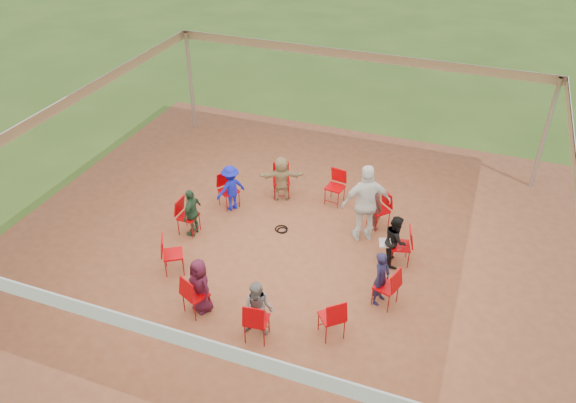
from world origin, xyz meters
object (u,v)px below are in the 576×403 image
(person_seated_4, at_px, (192,212))
(person_seated_7, at_px, (381,278))
(person_seated_0, at_px, (395,240))
(person_seated_1, at_px, (375,206))
(chair_5, at_px, (188,217))
(chair_6, at_px, (173,254))
(chair_7, at_px, (196,294))
(chair_1, at_px, (379,210))
(chair_3, at_px, (281,181))
(chair_8, at_px, (257,320))
(standing_person, at_px, (366,204))
(person_seated_6, at_px, (258,309))
(chair_2, at_px, (335,188))
(chair_0, at_px, (400,246))
(laptop, at_px, (388,241))
(person_seated_2, at_px, (282,179))
(person_seated_3, at_px, (231,188))
(chair_10, at_px, (386,287))
(chair_9, at_px, (332,317))
(chair_4, at_px, (229,191))
(person_seated_5, at_px, (200,286))
(cable_coil, at_px, (282,229))

(person_seated_4, height_order, person_seated_7, same)
(person_seated_0, xyz_separation_m, person_seated_1, (-0.70, 1.10, 0.00))
(chair_5, xyz_separation_m, chair_6, (0.37, -1.32, 0.00))
(chair_7, bearing_deg, chair_1, 81.82)
(chair_3, height_order, chair_7, same)
(chair_8, height_order, standing_person, standing_person)
(person_seated_6, bearing_deg, chair_1, 64.79)
(chair_5, bearing_deg, chair_6, 16.36)
(standing_person, bearing_deg, chair_2, -77.57)
(chair_0, height_order, laptop, chair_0)
(chair_1, xyz_separation_m, chair_6, (-3.67, -3.12, 0.00))
(person_seated_1, distance_m, person_seated_2, 2.50)
(chair_3, distance_m, laptop, 3.47)
(chair_5, distance_m, person_seated_3, 1.35)
(chair_1, relative_size, chair_10, 1.00)
(chair_9, bearing_deg, chair_5, 114.55)
(chair_4, distance_m, person_seated_1, 3.59)
(chair_0, distance_m, standing_person, 1.20)
(chair_8, xyz_separation_m, person_seated_4, (-2.64, 2.43, 0.15))
(chair_8, bearing_deg, person_seated_4, 129.65)
(chair_5, xyz_separation_m, person_seated_6, (2.74, -2.31, 0.15))
(chair_4, distance_m, person_seated_7, 4.70)
(chair_8, bearing_deg, person_seated_7, 34.98)
(chair_2, height_order, laptop, chair_2)
(chair_0, bearing_deg, chair_7, 114.55)
(laptop, bearing_deg, person_seated_0, -90.00)
(person_seated_1, bearing_deg, person_seated_4, 65.45)
(chair_4, bearing_deg, person_seated_5, 50.35)
(chair_8, height_order, cable_coil, chair_8)
(chair_3, xyz_separation_m, chair_5, (-1.44, -2.20, 0.00))
(person_seated_4, bearing_deg, chair_0, 98.39)
(chair_2, relative_size, person_seated_2, 0.76)
(chair_8, height_order, person_seated_0, person_seated_0)
(person_seated_7, bearing_deg, chair_6, 115.21)
(chair_4, height_order, person_seated_3, person_seated_3)
(person_seated_6, bearing_deg, chair_6, 149.53)
(person_seated_2, distance_m, person_seated_4, 2.50)
(chair_8, height_order, person_seated_2, person_seated_2)
(chair_7, xyz_separation_m, person_seated_4, (-1.28, 2.23, 0.15))
(chair_10, height_order, person_seated_1, person_seated_1)
(chair_7, bearing_deg, chair_6, 163.64)
(person_seated_1, height_order, person_seated_5, same)
(chair_0, height_order, person_seated_2, person_seated_2)
(chair_4, distance_m, person_seated_5, 3.59)
(chair_5, bearing_deg, chair_3, 147.27)
(chair_5, relative_size, person_seated_0, 0.76)
(chair_0, bearing_deg, person_seated_6, 129.65)
(person_seated_0, bearing_deg, chair_10, 168.56)
(chair_4, xyz_separation_m, chair_8, (2.36, -3.75, 0.00))
(person_seated_6, bearing_deg, chair_9, 11.44)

